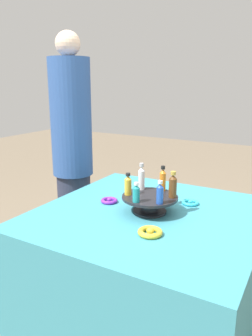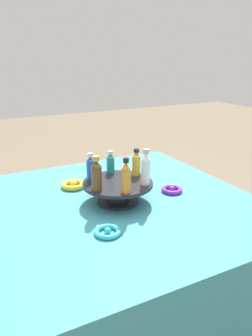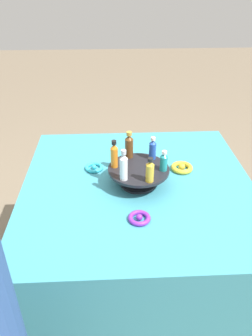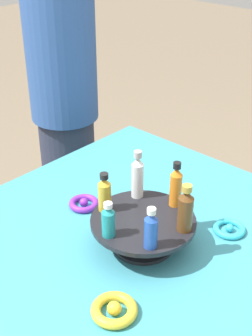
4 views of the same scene
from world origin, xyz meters
name	(u,v)px [view 2 (image 2 of 4)]	position (x,y,z in m)	size (l,w,h in m)	color
party_table	(119,280)	(0.00, 0.00, 0.36)	(1.02, 1.02, 0.72)	teal
display_stand	(118,189)	(0.00, 0.00, 0.77)	(0.27, 0.27, 0.08)	black
bottle_blue	(91,168)	(-0.08, 0.07, 0.85)	(0.03, 0.03, 0.11)	#234CAD
bottle_brown	(97,175)	(-0.10, -0.04, 0.86)	(0.04, 0.04, 0.13)	brown
bottle_orange	(126,177)	(-0.02, -0.10, 0.86)	(0.03, 0.03, 0.13)	orange
bottle_clear	(146,168)	(0.08, -0.07, 0.86)	(0.03, 0.03, 0.14)	silver
bottle_gold	(136,163)	(0.10, 0.04, 0.85)	(0.03, 0.03, 0.11)	gold
bottle_teal	(111,163)	(0.02, 0.10, 0.84)	(0.03, 0.03, 0.09)	teal
ribbon_bow_purple	(172,190)	(0.24, -0.02, 0.73)	(0.09, 0.09, 0.03)	purple
ribbon_bow_gold	(73,185)	(-0.11, 0.22, 0.73)	(0.10, 0.10, 0.03)	gold
ribbon_bow_teal	(108,232)	(-0.13, -0.20, 0.73)	(0.09, 0.09, 0.02)	#2DB7CC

